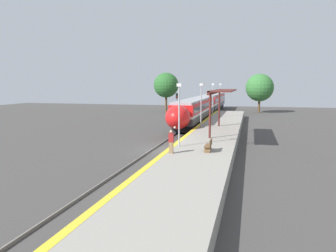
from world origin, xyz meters
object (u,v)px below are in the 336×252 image
Objects in this scene: lamppost_near at (179,110)px; lamppost_mid at (201,102)px; railway_signal at (177,107)px; platform_bench at (209,145)px; train at (206,105)px; lamppost_far at (213,98)px; person_waiting at (171,141)px; lamppost_farthest at (220,95)px.

lamppost_near is 1.00× the size of lamppost_mid.
platform_bench is at bearing -70.91° from railway_signal.
lamppost_near is (2.33, -32.92, 1.70)m from train.
lamppost_far is at bearing -76.53° from train.
train is 10.56× the size of railway_signal.
lamppost_near is at bearing -90.00° from lamppost_mid.
train reaches higher than platform_bench.
person_waiting is 21.72m from railway_signal.
platform_bench is at bearing -81.91° from train.
train is at bearing 93.79° from person_waiting.
lamppost_near and lamppost_mid have the same top height.
train is 34.62m from platform_bench.
lamppost_near is (-0.02, 2.71, 1.98)m from person_waiting.
platform_bench is 2.89m from person_waiting.
train is 21.52m from lamppost_mid.
railway_signal is (-6.88, 19.89, 1.33)m from platform_bench.
lamppost_farthest is at bearing 94.02° from platform_bench.
lamppost_near is (-2.54, 1.35, 2.38)m from platform_bench.
person_waiting is 0.34× the size of lamppost_mid.
lamppost_near reaches higher than platform_bench.
person_waiting is at bearing -89.96° from lamppost_farthest.
person_waiting is 0.34× the size of lamppost_near.
lamppost_near is 1.00× the size of lamppost_farthest.
lamppost_near reaches higher than person_waiting.
lamppost_near and lamppost_farthest have the same top height.
lamppost_mid is at bearing 90.10° from person_waiting.
railway_signal is 0.95× the size of lamppost_farthest.
lamppost_far is at bearing 90.05° from person_waiting.
platform_bench is 0.92× the size of person_waiting.
platform_bench is at bearing -27.97° from lamppost_near.
lamppost_mid is (0.00, 11.59, 0.00)m from lamppost_near.
lamppost_mid is at bearing -90.00° from lamppost_farthest.
lamppost_mid is 1.00× the size of lamppost_farthest.
lamppost_far is at bearing 90.00° from lamppost_mid.
train is 29.60× the size of person_waiting.
lamppost_mid and lamppost_farthest have the same top height.
lamppost_near is (4.34, -18.54, 1.05)m from railway_signal.
lamppost_far reaches higher than railway_signal.
lamppost_mid reaches higher than railway_signal.
lamppost_mid is (-0.02, 14.30, 1.98)m from person_waiting.
railway_signal is at bearing -105.00° from lamppost_farthest.
platform_bench is 0.33× the size of railway_signal.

